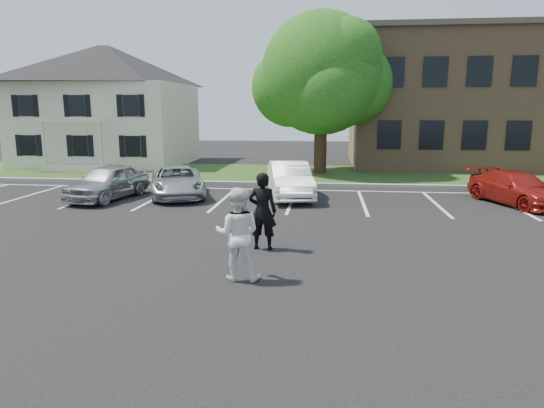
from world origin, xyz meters
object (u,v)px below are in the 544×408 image
Objects in this scene: tree at (323,77)px; man_black_suit at (262,211)px; car_white_sedan at (290,180)px; car_silver_west at (108,182)px; car_red_compact at (517,188)px; man_white_shirt at (238,234)px; car_silver_minivan at (177,182)px; house at (108,106)px; office_building at (529,100)px.

tree is 15.88m from man_black_suit.
man_black_suit is at bearing -102.22° from car_white_sedan.
car_red_compact is at bearing 12.87° from car_silver_west.
car_silver_west is at bearing -38.87° from man_black_suit.
man_white_shirt is 13.14m from car_red_compact.
man_black_suit is at bearing -95.00° from tree.
car_white_sedan is (7.31, 1.18, 0.02)m from car_silver_west.
tree is 13.11m from car_silver_west.
man_white_shirt is at bearing -41.13° from car_silver_west.
car_silver_minivan is at bearing -66.45° from man_white_shirt.
car_red_compact is (9.11, 9.46, -0.38)m from man_white_shirt.
tree reaches higher than house.
car_red_compact is at bearing -14.18° from car_white_sedan.
house is 17.32m from car_white_sedan.
house is at bearing -60.11° from man_white_shirt.
tree is at bearing -95.81° from man_white_shirt.
car_white_sedan is (-1.21, -7.64, -4.61)m from tree.
car_silver_minivan is (-4.36, 9.65, -0.37)m from man_white_shirt.
house is at bearing -175.72° from office_building.
man_black_suit reaches higher than car_white_sedan.
man_black_suit reaches higher than car_silver_minivan.
man_black_suit is 1.01× the size of man_white_shirt.
house reaches higher than car_red_compact.
office_building is at bearing 44.11° from car_silver_west.
car_white_sedan reaches higher than car_silver_west.
tree is at bearing 56.24° from car_silver_west.
car_silver_west reaches higher than car_red_compact.
tree is at bearing 112.18° from car_red_compact.
tree reaches higher than man_black_suit.
man_black_suit is 0.45× the size of car_silver_minivan.
man_black_suit is 0.45× the size of car_white_sedan.
office_building is (27.00, 2.02, 0.33)m from house.
house is at bearing 124.38° from car_silver_west.
man_black_suit is at bearing -96.12° from man_white_shirt.
house reaches higher than man_black_suit.
tree is 4.33× the size of man_black_suit.
man_black_suit is at bearing -77.53° from car_silver_minivan.
man_white_shirt reaches higher than car_silver_minivan.
office_building is at bearing -122.84° from man_white_shirt.
house is 5.06× the size of man_black_suit.
office_building is 11.01× the size of man_black_suit.
office_building is at bearing 4.28° from house.
car_silver_west is at bearing -65.89° from house.
tree is 4.38× the size of man_white_shirt.
man_white_shirt reaches higher than car_silver_west.
man_white_shirt is 0.44× the size of car_silver_minivan.
house is 14.41m from car_silver_minivan.
car_white_sedan is (4.71, 0.25, 0.10)m from car_silver_minivan.
man_white_shirt is 11.18m from car_silver_west.
car_red_compact is (8.89, 7.13, -0.39)m from man_black_suit.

